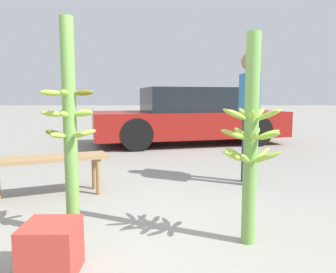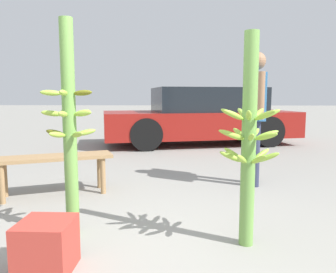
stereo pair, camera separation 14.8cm
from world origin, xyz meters
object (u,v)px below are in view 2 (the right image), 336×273
banana_stalk_center (249,140)px  produce_crate (46,246)px  market_bench (54,162)px  parked_car (202,117)px  vendor_person (255,105)px  banana_stalk_left (70,127)px

banana_stalk_center → produce_crate: size_ratio=4.76×
market_bench → parked_car: parked_car is taller
banana_stalk_center → vendor_person: (0.42, 1.74, 0.21)m
market_bench → produce_crate: size_ratio=3.97×
market_bench → parked_car: (1.93, 4.24, 0.27)m
vendor_person → market_bench: (-2.38, -0.57, -0.64)m
market_bench → vendor_person: bearing=-9.7°
vendor_person → produce_crate: bearing=138.4°
banana_stalk_left → vendor_person: bearing=41.6°
banana_stalk_left → vendor_person: 2.43m
banana_stalk_center → produce_crate: 1.58m
vendor_person → produce_crate: size_ratio=5.00×
banana_stalk_center → market_bench: (-1.96, 1.18, -0.43)m
banana_stalk_center → vendor_person: vendor_person is taller
banana_stalk_center → produce_crate: (-1.37, -0.45, -0.64)m
banana_stalk_center → vendor_person: size_ratio=0.95×
banana_stalk_center → parked_car: 5.42m
banana_stalk_left → parked_car: banana_stalk_left is taller
market_bench → parked_car: 4.67m
banana_stalk_left → market_bench: (-0.56, 1.04, -0.51)m
market_bench → banana_stalk_center: bearing=-54.1°
banana_stalk_left → parked_car: 5.46m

